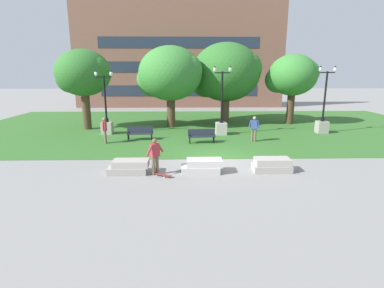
# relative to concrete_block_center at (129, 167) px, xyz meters

# --- Properties ---
(ground_plane) EXTENTS (140.00, 140.00, 0.00)m
(ground_plane) POSITION_rel_concrete_block_center_xyz_m (4.48, 2.20, -0.31)
(ground_plane) COLOR gray
(grass_lawn) EXTENTS (40.00, 20.00, 0.02)m
(grass_lawn) POSITION_rel_concrete_block_center_xyz_m (4.48, 12.20, -0.30)
(grass_lawn) COLOR #336628
(grass_lawn) RESTS_ON ground
(concrete_block_center) EXTENTS (1.89, 0.90, 0.64)m
(concrete_block_center) POSITION_rel_concrete_block_center_xyz_m (0.00, 0.00, 0.00)
(concrete_block_center) COLOR #9E9991
(concrete_block_center) RESTS_ON ground
(concrete_block_left) EXTENTS (1.92, 0.90, 0.64)m
(concrete_block_left) POSITION_rel_concrete_block_center_xyz_m (3.43, 0.04, 0.00)
(concrete_block_left) COLOR #BCB7B2
(concrete_block_left) RESTS_ON ground
(concrete_block_right) EXTENTS (1.80, 0.90, 0.64)m
(concrete_block_right) POSITION_rel_concrete_block_center_xyz_m (6.77, 0.14, 0.00)
(concrete_block_right) COLOR #9E9991
(concrete_block_right) RESTS_ON ground
(person_skateboarder) EXTENTS (0.77, 0.91, 1.71)m
(person_skateboarder) POSITION_rel_concrete_block_center_xyz_m (1.25, -0.20, 0.66)
(person_skateboarder) COLOR brown
(person_skateboarder) RESTS_ON ground
(skateboard) EXTENTS (0.97, 0.71, 0.14)m
(skateboard) POSITION_rel_concrete_block_center_xyz_m (1.55, -0.47, -0.22)
(skateboard) COLOR maroon
(skateboard) RESTS_ON ground
(park_bench_near_left) EXTENTS (1.81, 0.57, 0.90)m
(park_bench_near_left) POSITION_rel_concrete_block_center_xyz_m (-0.51, 7.07, 0.23)
(park_bench_near_left) COLOR #1E232D
(park_bench_near_left) RESTS_ON grass_lawn
(park_bench_near_right) EXTENTS (1.83, 0.64, 0.90)m
(park_bench_near_right) POSITION_rel_concrete_block_center_xyz_m (3.72, 6.03, 0.23)
(park_bench_near_right) COLOR #1E232D
(park_bench_near_right) RESTS_ON grass_lawn
(lamp_post_right) EXTENTS (1.32, 0.80, 5.06)m
(lamp_post_right) POSITION_rel_concrete_block_center_xyz_m (13.22, 9.15, 0.74)
(lamp_post_right) COLOR gray
(lamp_post_right) RESTS_ON grass_lawn
(lamp_post_left) EXTENTS (1.32, 0.80, 4.74)m
(lamp_post_left) POSITION_rel_concrete_block_center_xyz_m (-3.31, 9.15, 0.68)
(lamp_post_left) COLOR #ADA89E
(lamp_post_left) RESTS_ON grass_lawn
(lamp_post_center) EXTENTS (1.32, 0.80, 5.04)m
(lamp_post_center) POSITION_rel_concrete_block_center_xyz_m (5.34, 8.69, 0.74)
(lamp_post_center) COLOR #ADA89E
(lamp_post_center) RESTS_ON grass_lawn
(tree_far_left) EXTENTS (6.43, 6.13, 7.17)m
(tree_far_left) POSITION_rel_concrete_block_center_xyz_m (6.27, 14.26, 4.21)
(tree_far_left) COLOR brown
(tree_far_left) RESTS_ON grass_lawn
(tree_far_right) EXTENTS (4.43, 4.22, 6.12)m
(tree_far_right) POSITION_rel_concrete_block_center_xyz_m (12.09, 13.37, 3.96)
(tree_far_right) COLOR #42301E
(tree_far_right) RESTS_ON grass_lawn
(tree_near_right) EXTENTS (4.54, 4.32, 6.37)m
(tree_near_right) POSITION_rel_concrete_block_center_xyz_m (-5.50, 11.20, 4.16)
(tree_near_right) COLOR #4C3823
(tree_near_right) RESTS_ON grass_lawn
(tree_near_left) EXTENTS (5.51, 5.24, 6.70)m
(tree_near_left) POSITION_rel_concrete_block_center_xyz_m (1.37, 12.04, 4.11)
(tree_near_left) COLOR #4C3823
(tree_near_left) RESTS_ON grass_lawn
(person_bystander_near_lawn) EXTENTS (0.69, 0.38, 1.71)m
(person_bystander_near_lawn) POSITION_rel_concrete_block_center_xyz_m (7.28, 6.33, 0.68)
(person_bystander_near_lawn) COLOR brown
(person_bystander_near_lawn) RESTS_ON grass_lawn
(person_bystander_far_lawn) EXTENTS (0.37, 0.62, 1.71)m
(person_bystander_far_lawn) POSITION_rel_concrete_block_center_xyz_m (-2.66, 6.03, 0.68)
(person_bystander_far_lawn) COLOR brown
(person_bystander_far_lawn) RESTS_ON grass_lawn
(building_facade_distant) EXTENTS (27.17, 1.03, 13.38)m
(building_facade_distant) POSITION_rel_concrete_block_center_xyz_m (1.93, 26.69, 6.37)
(building_facade_distant) COLOR brown
(building_facade_distant) RESTS_ON ground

